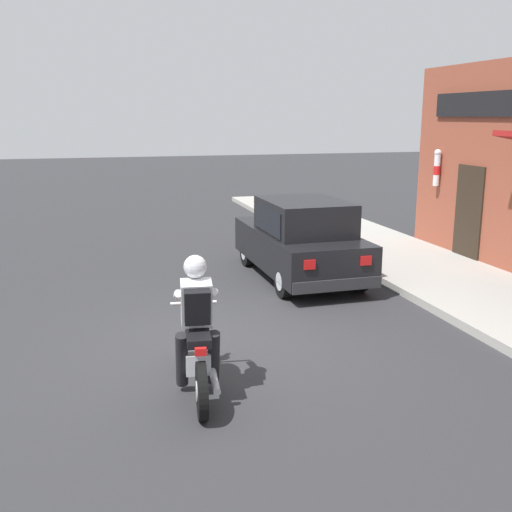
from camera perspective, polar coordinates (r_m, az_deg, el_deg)
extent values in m
plane|color=#2B2B2D|center=(8.61, -2.68, -8.06)|extent=(80.00, 80.00, 0.00)
cube|color=#9E9B93|center=(13.02, 14.94, -0.80)|extent=(2.60, 22.00, 0.14)
cube|color=#2D2319|center=(13.63, 19.56, 3.71)|extent=(0.04, 0.90, 2.10)
cylinder|color=white|center=(14.46, 16.83, 7.81)|extent=(0.14, 0.14, 0.70)
cylinder|color=red|center=(14.46, 16.83, 7.81)|extent=(0.15, 0.15, 0.20)
sphere|color=silver|center=(14.43, 16.94, 9.39)|extent=(0.16, 0.16, 0.16)
cylinder|color=black|center=(7.73, -5.97, -8.18)|extent=(0.17, 0.63, 0.62)
cylinder|color=silver|center=(7.73, -5.97, -8.18)|extent=(0.14, 0.23, 0.22)
cylinder|color=black|center=(6.45, -5.18, -12.68)|extent=(0.17, 0.63, 0.62)
cylinder|color=silver|center=(6.45, -5.18, -12.68)|extent=(0.14, 0.23, 0.22)
cube|color=silver|center=(7.01, -5.60, -9.79)|extent=(0.32, 0.43, 0.24)
ellipsoid|color=orange|center=(7.09, -5.81, -5.95)|extent=(0.36, 0.55, 0.24)
cube|color=black|center=(6.66, -5.54, -7.62)|extent=(0.32, 0.59, 0.10)
cylinder|color=silver|center=(7.53, -5.98, -6.22)|extent=(0.11, 0.33, 0.68)
cylinder|color=silver|center=(7.33, -5.97, -4.46)|extent=(0.56, 0.10, 0.04)
sphere|color=silver|center=(7.53, -6.03, -4.95)|extent=(0.16, 0.16, 0.16)
cylinder|color=silver|center=(6.70, -3.95, -11.83)|extent=(0.14, 0.56, 0.08)
cube|color=red|center=(6.33, -5.30, -9.06)|extent=(0.13, 0.07, 0.08)
cylinder|color=black|center=(6.92, -7.08, -9.78)|extent=(0.18, 0.36, 0.71)
cylinder|color=black|center=(6.94, -4.06, -9.64)|extent=(0.18, 0.36, 0.71)
cube|color=silver|center=(6.72, -5.70, -4.53)|extent=(0.38, 0.36, 0.57)
cylinder|color=silver|center=(6.93, -7.49, -3.68)|extent=(0.15, 0.53, 0.26)
cylinder|color=silver|center=(6.95, -4.19, -3.55)|extent=(0.15, 0.53, 0.26)
sphere|color=silver|center=(6.67, -5.82, -1.01)|extent=(0.26, 0.26, 0.26)
cube|color=black|center=(6.56, -5.61, -4.78)|extent=(0.31, 0.27, 0.42)
cylinder|color=black|center=(12.71, -0.82, 0.39)|extent=(0.18, 0.60, 0.60)
cylinder|color=silver|center=(12.71, -0.82, 0.39)|extent=(0.20, 0.33, 0.33)
cylinder|color=black|center=(13.16, 5.24, 0.78)|extent=(0.18, 0.60, 0.60)
cylinder|color=silver|center=(13.16, 5.24, 0.78)|extent=(0.20, 0.33, 0.33)
cylinder|color=black|center=(10.49, 2.69, -2.40)|extent=(0.18, 0.60, 0.60)
cylinder|color=silver|center=(10.49, 2.69, -2.40)|extent=(0.20, 0.33, 0.33)
cylinder|color=black|center=(11.03, 9.79, -1.80)|extent=(0.18, 0.60, 0.60)
cylinder|color=silver|center=(11.03, 9.79, -1.80)|extent=(0.20, 0.33, 0.33)
cube|color=black|center=(11.75, 4.13, 0.79)|extent=(1.66, 3.71, 0.70)
cube|color=black|center=(11.40, 4.62, 3.67)|extent=(1.45, 1.91, 0.66)
cube|color=black|center=(12.21, 3.17, 4.10)|extent=(1.33, 0.36, 0.51)
cube|color=black|center=(11.17, 1.13, 3.41)|extent=(0.04, 1.52, 0.46)
cube|color=black|center=(11.68, 7.95, 3.72)|extent=(0.04, 1.52, 0.46)
cube|color=silver|center=(13.31, -0.70, 2.82)|extent=(0.24, 0.04, 0.14)
cube|color=red|center=(9.85, 5.13, -0.83)|extent=(0.20, 0.04, 0.16)
cube|color=silver|center=(13.61, 3.43, 3.03)|extent=(0.24, 0.04, 0.14)
cube|color=red|center=(10.25, 10.43, -0.43)|extent=(0.20, 0.04, 0.16)
cube|color=#28282B|center=(13.49, 1.42, 1.36)|extent=(1.61, 0.13, 0.20)
cube|color=#28282B|center=(10.17, 7.69, -2.72)|extent=(1.61, 0.13, 0.20)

